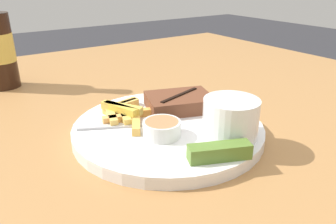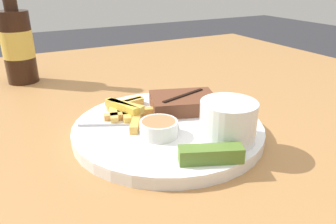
# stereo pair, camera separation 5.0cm
# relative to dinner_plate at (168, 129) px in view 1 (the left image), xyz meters

# --- Properties ---
(dining_table) EXTENTS (1.35, 1.38, 0.76)m
(dining_table) POSITION_rel_dinner_plate_xyz_m (0.00, 0.00, -0.08)
(dining_table) COLOR #A87542
(dining_table) RESTS_ON ground_plane
(dinner_plate) EXTENTS (0.30, 0.30, 0.02)m
(dinner_plate) POSITION_rel_dinner_plate_xyz_m (0.00, 0.00, 0.00)
(dinner_plate) COLOR white
(dinner_plate) RESTS_ON dining_table
(steak_portion) EXTENTS (0.13, 0.11, 0.03)m
(steak_portion) POSITION_rel_dinner_plate_xyz_m (0.05, 0.04, 0.02)
(steak_portion) COLOR brown
(steak_portion) RESTS_ON dinner_plate
(fries_pile) EXTENTS (0.10, 0.13, 0.02)m
(fries_pile) POSITION_rel_dinner_plate_xyz_m (-0.04, 0.06, 0.02)
(fries_pile) COLOR #E5B759
(fries_pile) RESTS_ON dinner_plate
(coleslaw_cup) EXTENTS (0.08, 0.08, 0.06)m
(coleslaw_cup) POSITION_rel_dinner_plate_xyz_m (0.05, -0.09, 0.04)
(coleslaw_cup) COLOR white
(coleslaw_cup) RESTS_ON dinner_plate
(dipping_sauce_cup) EXTENTS (0.05, 0.05, 0.02)m
(dipping_sauce_cup) POSITION_rel_dinner_plate_xyz_m (-0.03, -0.03, 0.02)
(dipping_sauce_cup) COLOR silver
(dipping_sauce_cup) RESTS_ON dinner_plate
(pickle_spear) EXTENTS (0.08, 0.05, 0.02)m
(pickle_spear) POSITION_rel_dinner_plate_xyz_m (-0.01, -0.12, 0.02)
(pickle_spear) COLOR #567A2D
(pickle_spear) RESTS_ON dinner_plate
(fork_utensil) EXTENTS (0.13, 0.07, 0.00)m
(fork_utensil) POSITION_rel_dinner_plate_xyz_m (-0.07, 0.03, 0.01)
(fork_utensil) COLOR #B7B7BC
(fork_utensil) RESTS_ON dinner_plate
(knife_utensil) EXTENTS (0.08, 0.16, 0.01)m
(knife_utensil) POSITION_rel_dinner_plate_xyz_m (0.02, 0.03, 0.01)
(knife_utensil) COLOR #B7B7BC
(knife_utensil) RESTS_ON dinner_plate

